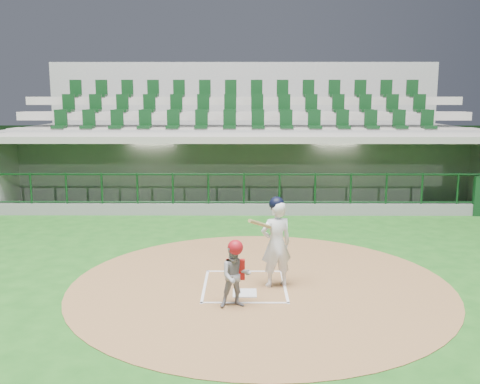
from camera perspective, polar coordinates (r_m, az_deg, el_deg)
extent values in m
plane|color=#194F16|center=(10.50, 0.49, -9.49)|extent=(120.00, 120.00, 0.00)
cylinder|color=brown|center=(10.31, 2.19, -9.83)|extent=(7.20, 7.20, 0.01)
cube|color=silver|center=(9.83, 0.51, -10.73)|extent=(0.43, 0.43, 0.02)
cube|color=white|center=(10.23, -3.77, -9.94)|extent=(0.05, 1.80, 0.01)
cube|color=white|center=(10.24, 4.77, -9.94)|extent=(0.05, 1.80, 0.01)
cube|color=white|center=(11.01, 0.48, -8.46)|extent=(1.55, 0.05, 0.01)
cube|color=silver|center=(9.41, 0.52, -11.73)|extent=(1.55, 0.05, 0.01)
cube|color=slate|center=(17.86, 0.40, -3.12)|extent=(15.00, 3.00, 0.10)
cube|color=slate|center=(19.18, 0.40, 2.04)|extent=(15.00, 0.20, 2.70)
cube|color=#B5AEA0|center=(19.03, 0.40, 2.74)|extent=(13.50, 0.04, 0.90)
cube|color=gray|center=(19.11, -22.70, 1.23)|extent=(0.20, 3.00, 2.70)
cube|color=slate|center=(19.14, 23.48, 1.20)|extent=(0.20, 3.00, 2.70)
cube|color=gray|center=(17.19, 0.42, 5.98)|extent=(15.40, 3.50, 0.20)
cube|color=slate|center=(16.19, 0.42, -1.95)|extent=(15.00, 0.15, 0.40)
cube|color=black|center=(15.94, 0.42, 3.59)|extent=(15.00, 0.01, 0.95)
cube|color=brown|center=(18.83, 0.40, -1.58)|extent=(12.75, 0.40, 0.45)
cube|color=white|center=(17.69, -9.39, 5.54)|extent=(1.30, 0.35, 0.04)
cube|color=white|center=(17.71, 10.21, 5.52)|extent=(1.30, 0.35, 0.04)
imported|color=#A41119|center=(19.11, -13.49, 0.34)|extent=(1.23, 0.82, 1.78)
imported|color=#AD1F12|center=(18.69, -7.82, -0.01)|extent=(0.99, 0.63, 1.58)
imported|color=maroon|center=(18.48, 4.82, 0.42)|extent=(1.08, 0.90, 1.88)
imported|color=#B41413|center=(18.86, 13.70, -0.19)|extent=(1.47, 0.95, 1.52)
cube|color=slate|center=(20.78, 0.39, 3.49)|extent=(17.00, 6.50, 2.50)
cube|color=gray|center=(19.18, 0.40, 6.40)|extent=(16.60, 0.95, 0.30)
cube|color=gray|center=(20.11, 0.40, 8.13)|extent=(16.60, 0.95, 0.30)
cube|color=gray|center=(21.05, 0.40, 9.71)|extent=(16.60, 0.95, 0.30)
cube|color=gray|center=(24.01, 0.38, 7.65)|extent=(17.00, 0.25, 5.05)
imported|color=white|center=(9.99, 3.88, -5.55)|extent=(0.69, 0.56, 1.63)
sphere|color=black|center=(9.82, 3.93, -1.30)|extent=(0.28, 0.28, 0.28)
cylinder|color=#9D8048|center=(9.63, 2.51, -3.53)|extent=(0.58, 0.79, 0.39)
imported|color=gray|center=(9.08, -0.49, -8.94)|extent=(0.60, 0.50, 1.09)
sphere|color=maroon|center=(8.93, -0.50, -5.93)|extent=(0.26, 0.26, 0.26)
cube|color=#A41411|center=(9.20, -0.48, -8.26)|extent=(0.32, 0.10, 0.35)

